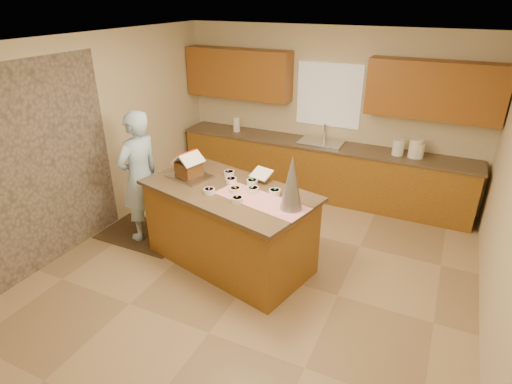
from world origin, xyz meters
TOP-DOWN VIEW (x-y plane):
  - floor at (0.00, 0.00)m, footprint 5.50×5.50m
  - ceiling at (0.00, 0.00)m, footprint 5.50×5.50m
  - wall_back at (0.00, 2.75)m, footprint 5.50×5.50m
  - wall_front at (0.00, -2.75)m, footprint 5.50×5.50m
  - wall_left at (-2.50, 0.00)m, footprint 5.50×5.50m
  - stone_accent at (-2.48, -0.80)m, footprint 0.00×2.50m
  - window_curtain at (0.00, 2.72)m, footprint 1.05×0.03m
  - back_counter_base at (0.00, 2.45)m, footprint 4.80×0.60m
  - back_counter_top at (0.00, 2.45)m, footprint 4.85×0.63m
  - upper_cabinet_left at (-1.55, 2.57)m, footprint 1.85×0.35m
  - upper_cabinet_right at (1.55, 2.57)m, footprint 1.85×0.35m
  - sink at (0.00, 2.45)m, footprint 0.70×0.45m
  - faucet at (0.00, 2.63)m, footprint 0.03×0.03m
  - island_base at (-0.41, 0.09)m, footprint 2.19×1.46m
  - island_top at (-0.41, 0.09)m, footprint 2.30×1.57m
  - table_runner at (0.07, -0.04)m, footprint 1.18×0.66m
  - baking_tray at (-1.02, 0.18)m, footprint 0.59×0.49m
  - cookbook at (-0.15, 0.46)m, footprint 0.28×0.25m
  - tinsel_tree at (0.44, -0.07)m, footprint 0.30×0.30m
  - rug at (-1.84, 0.13)m, footprint 1.22×0.80m
  - boy at (-1.79, 0.13)m, footprint 0.53×0.72m
  - canister_a at (1.20, 2.45)m, footprint 0.17×0.17m
  - canister_b at (1.44, 2.45)m, footprint 0.19×0.19m
  - canister_c at (1.50, 2.45)m, footprint 0.15×0.15m
  - paper_towel at (-1.54, 2.45)m, footprint 0.12×0.12m
  - gingerbread_house at (-1.02, 0.18)m, footprint 0.37×0.38m
  - candy_bowls at (-0.28, 0.13)m, footprint 0.87×0.75m

SIDE VIEW (x-z plane):
  - floor at x=0.00m, z-range 0.00..0.00m
  - rug at x=-1.84m, z-range 0.00..0.01m
  - back_counter_base at x=0.00m, z-range 0.00..0.88m
  - island_base at x=-0.41m, z-range 0.00..0.98m
  - sink at x=0.00m, z-range 0.83..0.95m
  - back_counter_top at x=0.00m, z-range 0.88..0.92m
  - boy at x=-1.79m, z-range 0.01..1.81m
  - island_top at x=-0.41m, z-range 0.98..1.03m
  - canister_c at x=1.50m, z-range 0.92..1.13m
  - table_runner at x=0.07m, z-range 1.03..1.03m
  - canister_a at x=1.20m, z-range 0.92..1.15m
  - baking_tray at x=-1.02m, z-range 1.03..1.06m
  - paper_towel at x=-1.54m, z-range 0.92..1.18m
  - candy_bowls at x=-0.28m, z-range 1.03..1.09m
  - canister_b at x=1.44m, z-range 0.92..1.20m
  - faucet at x=0.00m, z-range 0.92..1.20m
  - cookbook at x=-0.15m, z-range 1.08..1.18m
  - gingerbread_house at x=-1.02m, z-range 1.02..1.33m
  - stone_accent at x=-2.48m, z-range 0.00..2.50m
  - tinsel_tree at x=0.44m, z-range 1.03..1.64m
  - wall_back at x=0.00m, z-range 1.35..1.35m
  - wall_front at x=0.00m, z-range 1.35..1.35m
  - wall_left at x=-2.50m, z-range 1.35..1.35m
  - window_curtain at x=0.00m, z-range 1.15..2.15m
  - upper_cabinet_left at x=-1.55m, z-range 1.50..2.30m
  - upper_cabinet_right at x=1.55m, z-range 1.50..2.30m
  - ceiling at x=0.00m, z-range 2.70..2.70m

